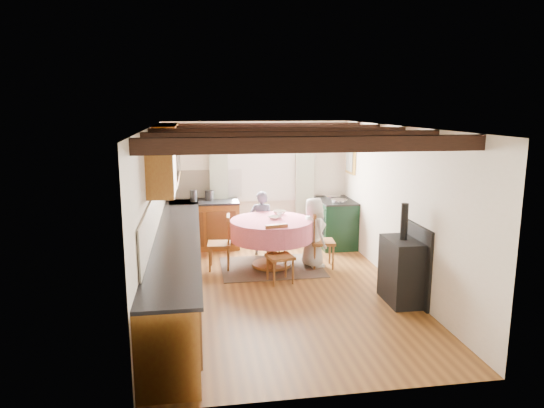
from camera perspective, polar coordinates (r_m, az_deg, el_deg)
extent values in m
cube|color=brown|center=(7.43, 0.97, -9.93)|extent=(3.60, 5.50, 0.00)
cube|color=white|center=(6.94, 1.04, 8.88)|extent=(3.60, 5.50, 0.00)
cube|color=silver|center=(9.77, -1.78, 2.50)|extent=(3.60, 0.00, 2.40)
cube|color=silver|center=(4.50, 7.10, -8.12)|extent=(3.60, 0.00, 2.40)
cube|color=silver|center=(7.01, -13.65, -1.31)|extent=(0.00, 5.50, 2.40)
cube|color=silver|center=(7.60, 14.49, -0.38)|extent=(0.00, 5.50, 2.40)
cube|color=black|center=(4.99, 5.04, 6.88)|extent=(3.60, 0.16, 0.16)
cube|color=black|center=(5.96, 2.71, 7.62)|extent=(3.60, 0.16, 0.16)
cube|color=black|center=(6.94, 1.04, 8.14)|extent=(3.60, 0.16, 0.16)
cube|color=black|center=(7.93, -0.23, 8.53)|extent=(3.60, 0.16, 0.16)
cube|color=black|center=(8.92, -1.21, 8.83)|extent=(3.60, 0.16, 0.16)
cube|color=beige|center=(7.30, -13.31, -0.80)|extent=(0.02, 4.50, 0.55)
cube|color=beige|center=(9.67, -7.65, 2.32)|extent=(1.40, 0.02, 0.55)
cube|color=#8E611F|center=(7.19, -10.96, -7.16)|extent=(0.60, 5.30, 0.88)
cube|color=#8E611F|center=(9.55, -7.79, -2.46)|extent=(1.30, 0.60, 0.88)
cube|color=black|center=(7.06, -10.94, -3.61)|extent=(0.64, 5.30, 0.04)
cube|color=black|center=(9.43, -7.87, 0.23)|extent=(1.30, 0.64, 0.04)
cube|color=#8E611F|center=(8.07, -12.02, 5.78)|extent=(0.34, 1.80, 0.90)
cube|color=#8E611F|center=(6.59, -12.65, 4.12)|extent=(0.34, 0.90, 0.70)
cube|color=white|center=(9.71, -1.19, 4.83)|extent=(1.34, 0.03, 1.54)
cube|color=white|center=(9.72, -1.20, 4.83)|extent=(1.20, 0.01, 1.40)
cube|color=silver|center=(9.62, -6.14, 1.70)|extent=(0.35, 0.10, 2.10)
cube|color=silver|center=(9.85, 3.79, 1.96)|extent=(0.35, 0.10, 2.10)
cylinder|color=black|center=(9.58, -1.14, 8.34)|extent=(2.00, 0.03, 0.03)
cube|color=gold|center=(9.65, 9.08, 5.25)|extent=(0.04, 0.50, 0.60)
cylinder|color=silver|center=(9.86, 4.32, 5.48)|extent=(0.30, 0.02, 0.30)
cube|color=#3F3829|center=(8.43, -0.05, -7.29)|extent=(1.70, 1.32, 0.01)
imported|color=#4F536E|center=(8.99, -1.20, -2.22)|extent=(0.48, 0.36, 1.18)
imported|color=beige|center=(8.34, 4.83, -3.30)|extent=(0.52, 0.66, 1.19)
imported|color=silver|center=(8.25, 0.27, -1.59)|extent=(0.27, 0.27, 0.05)
imported|color=silver|center=(8.60, 0.86, -1.00)|extent=(0.22, 0.22, 0.07)
imported|color=silver|center=(8.29, 0.89, -1.36)|extent=(0.12, 0.12, 0.09)
cylinder|color=#262628|center=(9.38, -9.06, 0.95)|extent=(0.13, 0.13, 0.22)
cylinder|color=#262628|center=(9.50, -7.26, 1.02)|extent=(0.17, 0.17, 0.19)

